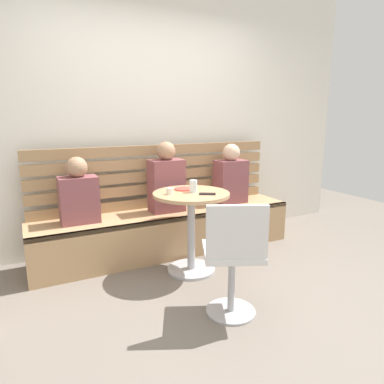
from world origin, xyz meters
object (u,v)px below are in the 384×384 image
(booth_bench, at_px, (168,232))
(plate_small, at_px, (184,189))
(person_child_left, at_px, (231,177))
(person_child_middle, at_px, (79,194))
(cafe_table, at_px, (191,217))
(person_adult, at_px, (166,181))
(cup_water_clear, at_px, (193,186))
(white_chair, at_px, (234,256))
(cup_espresso_small, at_px, (170,191))
(phone_on_table, at_px, (207,194))

(booth_bench, xyz_separation_m, plate_small, (0.01, -0.37, 0.52))
(booth_bench, xyz_separation_m, person_child_left, (0.78, 0.03, 0.51))
(booth_bench, xyz_separation_m, person_child_middle, (-0.86, 0.03, 0.48))
(cafe_table, distance_m, person_child_left, 0.97)
(person_child_middle, bearing_deg, booth_bench, -1.75)
(person_adult, distance_m, cup_water_clear, 0.54)
(white_chair, relative_size, cup_water_clear, 7.73)
(person_child_left, distance_m, cup_water_clear, 0.93)
(cup_espresso_small, xyz_separation_m, cup_water_clear, (0.22, -0.02, 0.03))
(person_adult, relative_size, phone_on_table, 5.09)
(booth_bench, relative_size, person_adult, 3.79)
(phone_on_table, bearing_deg, cafe_table, 66.09)
(cafe_table, distance_m, phone_on_table, 0.28)
(cafe_table, height_order, person_adult, person_adult)
(cup_espresso_small, distance_m, phone_on_table, 0.33)
(person_child_left, bearing_deg, plate_small, -152.28)
(person_child_middle, distance_m, phone_on_table, 1.17)
(cup_espresso_small, height_order, plate_small, cup_espresso_small)
(person_adult, bearing_deg, cup_espresso_small, -109.50)
(booth_bench, bearing_deg, phone_on_table, -80.92)
(person_adult, distance_m, plate_small, 0.40)
(person_child_middle, relative_size, cup_espresso_small, 10.83)
(white_chair, relative_size, cup_espresso_small, 15.18)
(cup_espresso_small, bearing_deg, booth_bench, 69.28)
(person_adult, bearing_deg, cafe_table, -88.50)
(white_chair, height_order, cup_espresso_small, white_chair)
(plate_small, bearing_deg, person_adult, 91.23)
(cafe_table, distance_m, plate_small, 0.27)
(booth_bench, xyz_separation_m, phone_on_table, (0.10, -0.64, 0.52))
(cafe_table, xyz_separation_m, person_child_middle, (-0.87, 0.54, 0.19))
(person_adult, bearing_deg, person_child_middle, 179.91)
(person_adult, xyz_separation_m, plate_small, (0.01, -0.40, -0.01))
(person_adult, height_order, cup_water_clear, person_adult)
(cafe_table, distance_m, person_child_middle, 1.04)
(plate_small, bearing_deg, booth_bench, 90.83)
(person_child_left, relative_size, plate_small, 3.89)
(person_adult, height_order, cup_espresso_small, person_adult)
(cup_water_clear, bearing_deg, phone_on_table, -61.18)
(booth_bench, height_order, person_child_middle, person_child_middle)
(booth_bench, xyz_separation_m, white_chair, (-0.07, -1.32, 0.24))
(person_child_left, relative_size, person_child_middle, 1.09)
(person_adult, bearing_deg, person_child_left, 0.69)
(cup_water_clear, bearing_deg, cafe_table, 178.40)
(white_chair, distance_m, plate_small, 0.99)
(person_child_middle, height_order, plate_small, person_child_middle)
(white_chair, height_order, cup_water_clear, same)
(cafe_table, xyz_separation_m, white_chair, (-0.08, -0.81, -0.05))
(cafe_table, relative_size, plate_small, 4.35)
(cup_espresso_small, bearing_deg, cafe_table, -4.82)
(booth_bench, distance_m, cup_water_clear, 0.77)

